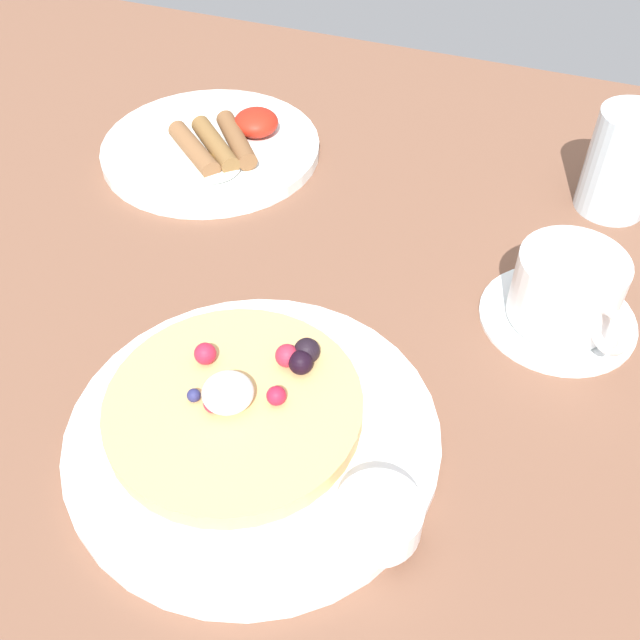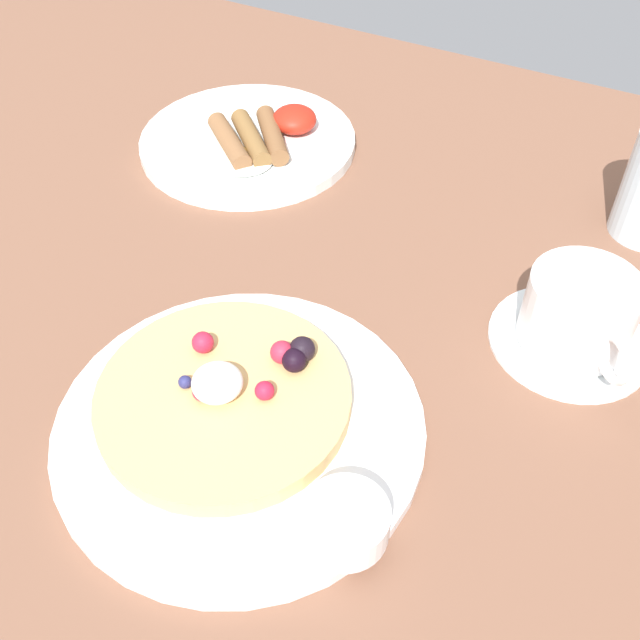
% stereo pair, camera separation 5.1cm
% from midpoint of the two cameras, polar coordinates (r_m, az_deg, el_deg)
% --- Properties ---
extents(ground_plane, '(1.84, 1.12, 0.03)m').
position_cam_midpoint_polar(ground_plane, '(0.62, -8.83, -2.75)').
color(ground_plane, brown).
extents(pancake_plate, '(0.27, 0.27, 0.01)m').
position_cam_midpoint_polar(pancake_plate, '(0.54, -7.92, -8.87)').
color(pancake_plate, white).
rests_on(pancake_plate, ground_plane).
extents(pancake_with_berries, '(0.19, 0.19, 0.04)m').
position_cam_midpoint_polar(pancake_with_berries, '(0.54, -9.29, -6.57)').
color(pancake_with_berries, '#DDAE69').
rests_on(pancake_with_berries, pancake_plate).
extents(syrup_ramekin, '(0.06, 0.06, 0.03)m').
position_cam_midpoint_polar(syrup_ramekin, '(0.48, 1.41, -15.17)').
color(syrup_ramekin, white).
rests_on(syrup_ramekin, pancake_plate).
extents(breakfast_plate, '(0.23, 0.23, 0.01)m').
position_cam_midpoint_polar(breakfast_plate, '(0.82, -10.25, 12.88)').
color(breakfast_plate, white).
rests_on(breakfast_plate, ground_plane).
extents(fried_breakfast, '(0.11, 0.14, 0.03)m').
position_cam_midpoint_polar(fried_breakfast, '(0.80, -9.19, 13.43)').
color(fried_breakfast, brown).
rests_on(fried_breakfast, breakfast_plate).
extents(coffee_saucer, '(0.13, 0.13, 0.01)m').
position_cam_midpoint_polar(coffee_saucer, '(0.64, 15.78, 0.17)').
color(coffee_saucer, white).
rests_on(coffee_saucer, ground_plane).
extents(coffee_cup, '(0.10, 0.10, 0.06)m').
position_cam_midpoint_polar(coffee_cup, '(0.62, 16.46, 2.29)').
color(coffee_cup, white).
rests_on(coffee_cup, coffee_saucer).
extents(water_glass, '(0.07, 0.07, 0.10)m').
position_cam_midpoint_polar(water_glass, '(0.75, 20.61, 11.28)').
color(water_glass, silver).
rests_on(water_glass, ground_plane).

